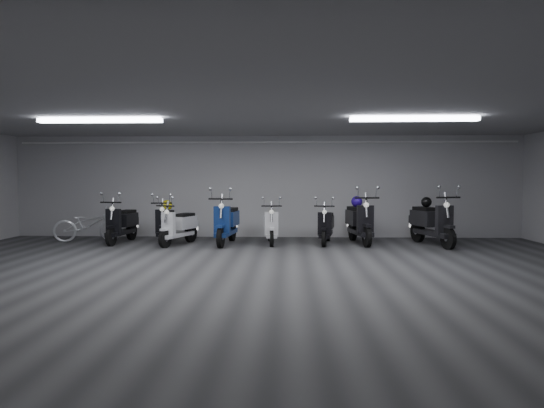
{
  "coord_description": "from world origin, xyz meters",
  "views": [
    {
      "loc": [
        0.64,
        -8.02,
        1.6
      ],
      "look_at": [
        0.27,
        2.5,
        1.05
      ],
      "focal_mm": 31.1,
      "sensor_mm": 36.0,
      "label": 1
    }
  ],
  "objects_px": {
    "scooter_6": "(271,220)",
    "scooter_9": "(432,215)",
    "bicycle": "(88,220)",
    "helmet_1": "(167,205)",
    "scooter_7": "(326,220)",
    "scooter_8": "(360,215)",
    "scooter_0": "(122,217)",
    "scooter_4": "(227,216)",
    "helmet_2": "(426,202)",
    "scooter_1": "(165,217)",
    "scooter_2": "(178,220)",
    "helmet_0": "(357,202)"
  },
  "relations": [
    {
      "from": "scooter_6",
      "to": "scooter_9",
      "type": "distance_m",
      "value": 3.92
    },
    {
      "from": "bicycle",
      "to": "helmet_1",
      "type": "bearing_deg",
      "value": -106.59
    },
    {
      "from": "scooter_7",
      "to": "scooter_8",
      "type": "bearing_deg",
      "value": 14.82
    },
    {
      "from": "scooter_0",
      "to": "scooter_6",
      "type": "distance_m",
      "value": 3.76
    },
    {
      "from": "scooter_6",
      "to": "scooter_7",
      "type": "relative_size",
      "value": 1.0
    },
    {
      "from": "scooter_4",
      "to": "helmet_2",
      "type": "relative_size",
      "value": 7.5
    },
    {
      "from": "bicycle",
      "to": "scooter_9",
      "type": "bearing_deg",
      "value": -113.37
    },
    {
      "from": "scooter_8",
      "to": "helmet_2",
      "type": "bearing_deg",
      "value": -7.64
    },
    {
      "from": "scooter_8",
      "to": "helmet_2",
      "type": "relative_size",
      "value": 7.64
    },
    {
      "from": "scooter_0",
      "to": "helmet_2",
      "type": "xyz_separation_m",
      "value": [
        7.6,
        0.06,
        0.39
      ]
    },
    {
      "from": "scooter_0",
      "to": "scooter_9",
      "type": "distance_m",
      "value": 7.67
    },
    {
      "from": "scooter_1",
      "to": "bicycle",
      "type": "height_order",
      "value": "scooter_1"
    },
    {
      "from": "scooter_4",
      "to": "scooter_0",
      "type": "bearing_deg",
      "value": -177.75
    },
    {
      "from": "scooter_8",
      "to": "scooter_4",
      "type": "bearing_deg",
      "value": 176.59
    },
    {
      "from": "helmet_1",
      "to": "scooter_0",
      "type": "bearing_deg",
      "value": -158.32
    },
    {
      "from": "scooter_2",
      "to": "scooter_4",
      "type": "bearing_deg",
      "value": 29.54
    },
    {
      "from": "scooter_1",
      "to": "scooter_2",
      "type": "distance_m",
      "value": 0.67
    },
    {
      "from": "scooter_7",
      "to": "helmet_0",
      "type": "height_order",
      "value": "scooter_7"
    },
    {
      "from": "scooter_7",
      "to": "scooter_9",
      "type": "bearing_deg",
      "value": 5.04
    },
    {
      "from": "scooter_4",
      "to": "scooter_9",
      "type": "height_order",
      "value": "scooter_9"
    },
    {
      "from": "scooter_4",
      "to": "scooter_9",
      "type": "xyz_separation_m",
      "value": [
        4.99,
        -0.06,
        0.03
      ]
    },
    {
      "from": "scooter_7",
      "to": "scooter_9",
      "type": "xyz_separation_m",
      "value": [
        2.54,
        -0.2,
        0.14
      ]
    },
    {
      "from": "scooter_7",
      "to": "scooter_9",
      "type": "relative_size",
      "value": 0.81
    },
    {
      "from": "scooter_6",
      "to": "scooter_7",
      "type": "height_order",
      "value": "scooter_6"
    },
    {
      "from": "scooter_7",
      "to": "helmet_2",
      "type": "distance_m",
      "value": 2.51
    },
    {
      "from": "scooter_9",
      "to": "scooter_2",
      "type": "bearing_deg",
      "value": 166.11
    },
    {
      "from": "scooter_4",
      "to": "helmet_0",
      "type": "distance_m",
      "value": 3.31
    },
    {
      "from": "scooter_0",
      "to": "scooter_8",
      "type": "height_order",
      "value": "scooter_8"
    },
    {
      "from": "scooter_4",
      "to": "helmet_1",
      "type": "relative_size",
      "value": 6.89
    },
    {
      "from": "scooter_7",
      "to": "helmet_0",
      "type": "distance_m",
      "value": 0.97
    },
    {
      "from": "scooter_4",
      "to": "scooter_7",
      "type": "relative_size",
      "value": 1.18
    },
    {
      "from": "scooter_1",
      "to": "scooter_7",
      "type": "relative_size",
      "value": 1.06
    },
    {
      "from": "scooter_2",
      "to": "bicycle",
      "type": "height_order",
      "value": "scooter_2"
    },
    {
      "from": "scooter_8",
      "to": "scooter_9",
      "type": "xyz_separation_m",
      "value": [
        1.7,
        -0.28,
        0.01
      ]
    },
    {
      "from": "scooter_8",
      "to": "helmet_0",
      "type": "xyz_separation_m",
      "value": [
        -0.03,
        0.27,
        0.31
      ]
    },
    {
      "from": "helmet_1",
      "to": "helmet_0",
      "type": "bearing_deg",
      "value": -0.88
    },
    {
      "from": "scooter_9",
      "to": "helmet_0",
      "type": "height_order",
      "value": "scooter_9"
    },
    {
      "from": "scooter_4",
      "to": "scooter_9",
      "type": "relative_size",
      "value": 0.96
    },
    {
      "from": "scooter_6",
      "to": "helmet_1",
      "type": "height_order",
      "value": "scooter_6"
    },
    {
      "from": "scooter_0",
      "to": "scooter_8",
      "type": "bearing_deg",
      "value": 5.82
    },
    {
      "from": "scooter_0",
      "to": "helmet_0",
      "type": "height_order",
      "value": "scooter_0"
    },
    {
      "from": "scooter_1",
      "to": "scooter_2",
      "type": "bearing_deg",
      "value": -53.94
    },
    {
      "from": "scooter_2",
      "to": "scooter_4",
      "type": "height_order",
      "value": "scooter_4"
    },
    {
      "from": "scooter_1",
      "to": "scooter_9",
      "type": "distance_m",
      "value": 6.61
    },
    {
      "from": "scooter_1",
      "to": "helmet_1",
      "type": "bearing_deg",
      "value": 90.0
    },
    {
      "from": "scooter_1",
      "to": "helmet_0",
      "type": "height_order",
      "value": "scooter_1"
    },
    {
      "from": "scooter_1",
      "to": "scooter_7",
      "type": "distance_m",
      "value": 4.07
    },
    {
      "from": "scooter_6",
      "to": "helmet_1",
      "type": "distance_m",
      "value": 2.76
    },
    {
      "from": "scooter_0",
      "to": "scooter_9",
      "type": "height_order",
      "value": "scooter_9"
    },
    {
      "from": "scooter_0",
      "to": "scooter_2",
      "type": "distance_m",
      "value": 1.55
    }
  ]
}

